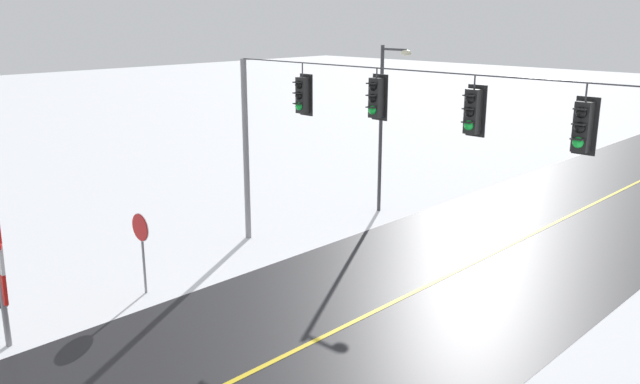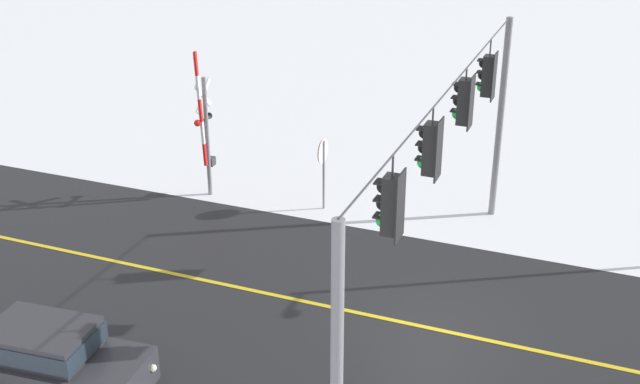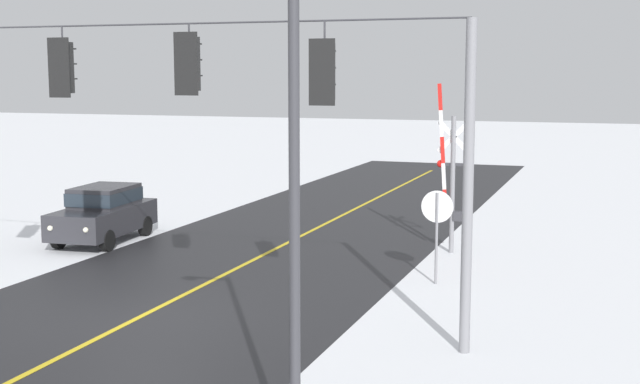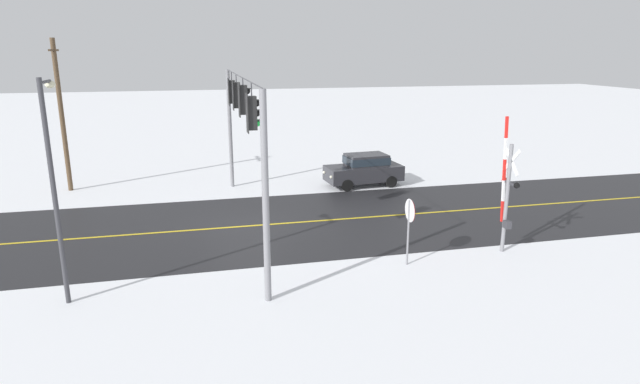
% 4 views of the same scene
% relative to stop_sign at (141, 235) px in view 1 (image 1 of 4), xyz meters
% --- Properties ---
extents(ground_plane, '(160.00, 160.00, 0.00)m').
position_rel_stop_sign_xyz_m(ground_plane, '(5.40, 5.08, -1.71)').
color(ground_plane, white).
extents(road_asphalt, '(9.00, 80.00, 0.01)m').
position_rel_stop_sign_xyz_m(road_asphalt, '(5.40, 11.08, -1.71)').
color(road_asphalt, black).
rests_on(road_asphalt, ground).
extents(lane_centre_line, '(0.14, 72.00, 0.01)m').
position_rel_stop_sign_xyz_m(lane_centre_line, '(5.40, 11.08, -1.70)').
color(lane_centre_line, gold).
rests_on(lane_centre_line, ground).
extents(signal_span, '(14.20, 0.47, 6.22)m').
position_rel_stop_sign_xyz_m(signal_span, '(5.48, 5.07, 2.69)').
color(signal_span, gray).
rests_on(signal_span, ground).
extents(stop_sign, '(0.80, 0.09, 2.35)m').
position_rel_stop_sign_xyz_m(stop_sign, '(0.00, 0.00, 0.00)').
color(stop_sign, gray).
rests_on(stop_sign, ground).
extents(streetlamp_near, '(1.39, 0.28, 6.50)m').
position_rel_stop_sign_xyz_m(streetlamp_near, '(-0.18, 10.84, 2.20)').
color(streetlamp_near, '#38383D').
rests_on(streetlamp_near, ground).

